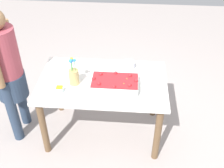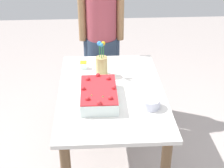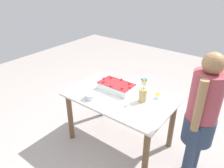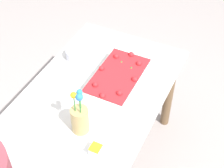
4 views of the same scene
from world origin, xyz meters
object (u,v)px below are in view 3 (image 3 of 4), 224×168
object	(u,v)px
sheet_cake	(116,86)
fruit_bowl	(90,96)
serving_plate_with_slice	(157,97)
cake_knife	(134,116)
person_standing	(202,114)
flower_vase	(143,94)

from	to	relation	value
sheet_cake	fruit_bowl	distance (m)	0.39
sheet_cake	serving_plate_with_slice	xyz separation A→B (m)	(-0.52, -0.12, -0.03)
cake_knife	serving_plate_with_slice	bearing A→B (deg)	-89.15
sheet_cake	serving_plate_with_slice	bearing A→B (deg)	-167.05
sheet_cake	person_standing	distance (m)	1.09
flower_vase	cake_knife	bearing A→B (deg)	104.67
cake_knife	flower_vase	distance (m)	0.35
sheet_cake	flower_vase	distance (m)	0.41
serving_plate_with_slice	fruit_bowl	size ratio (longest dim) A/B	1.31
serving_plate_with_slice	cake_knife	size ratio (longest dim) A/B	0.91
fruit_bowl	person_standing	world-z (taller)	person_standing
cake_knife	person_standing	size ratio (longest dim) A/B	0.14
serving_plate_with_slice	fruit_bowl	bearing A→B (deg)	37.17
fruit_bowl	sheet_cake	bearing A→B (deg)	-108.09
flower_vase	person_standing	distance (m)	0.68
serving_plate_with_slice	fruit_bowl	world-z (taller)	same
serving_plate_with_slice	sheet_cake	bearing A→B (deg)	12.95
sheet_cake	cake_knife	size ratio (longest dim) A/B	2.19
serving_plate_with_slice	person_standing	bearing A→B (deg)	162.78
flower_vase	sheet_cake	bearing A→B (deg)	-4.96
sheet_cake	fruit_bowl	world-z (taller)	sheet_cake
sheet_cake	person_standing	world-z (taller)	person_standing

